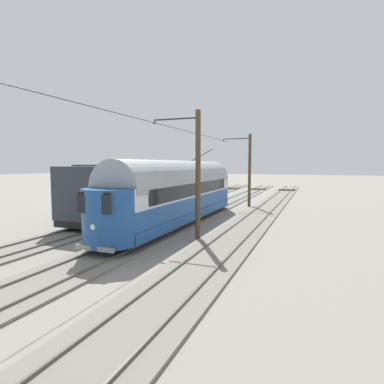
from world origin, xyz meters
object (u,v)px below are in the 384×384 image
at_px(vintage_streetcar, 179,191).
at_px(catenary_pole_mid_near, 197,172).
at_px(boxcar_adjacent, 125,190).
at_px(track_end_bumper, 179,200).
at_px(catenary_pole_foreground, 249,169).

height_order(vintage_streetcar, catenary_pole_mid_near, catenary_pole_mid_near).
bearing_deg(boxcar_adjacent, track_end_bumper, -90.03).
xyz_separation_m(catenary_pole_mid_near, track_end_bumper, (7.02, -13.31, -3.23)).
xyz_separation_m(vintage_streetcar, catenary_pole_foreground, (-2.55, -10.67, 1.37)).
relative_size(boxcar_adjacent, track_end_bumper, 6.12).
height_order(vintage_streetcar, catenary_pole_foreground, catenary_pole_foreground).
relative_size(vintage_streetcar, catenary_pole_foreground, 2.56).
distance_m(vintage_streetcar, track_end_bumper, 11.01).
xyz_separation_m(boxcar_adjacent, catenary_pole_mid_near, (-7.02, 3.65, 1.47)).
height_order(vintage_streetcar, track_end_bumper, vintage_streetcar).
distance_m(boxcar_adjacent, catenary_pole_foreground, 12.67).
xyz_separation_m(catenary_pole_foreground, track_end_bumper, (7.02, 0.78, -3.23)).
relative_size(catenary_pole_foreground, track_end_bumper, 3.85).
bearing_deg(catenary_pole_foreground, track_end_bumper, 6.35).
xyz_separation_m(vintage_streetcar, catenary_pole_mid_near, (-2.55, 3.42, 1.37)).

